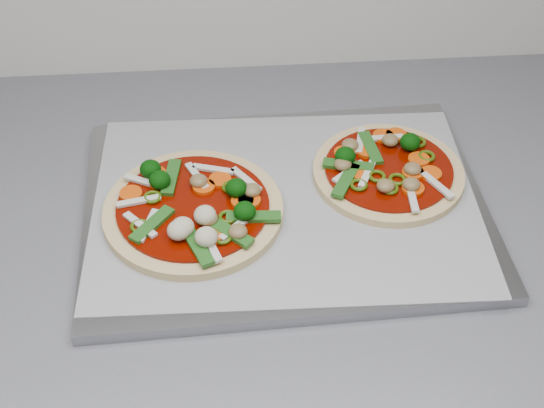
{
  "coord_description": "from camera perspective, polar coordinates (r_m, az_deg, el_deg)",
  "views": [
    {
      "loc": [
        -0.69,
        0.69,
        1.49
      ],
      "look_at": [
        -0.65,
        1.28,
        0.93
      ],
      "focal_mm": 50.0,
      "sensor_mm": 36.0,
      "label": 1
    }
  ],
  "objects": [
    {
      "name": "pizza_right",
      "position": [
        0.88,
        8.63,
        2.6
      ],
      "size": [
        0.21,
        0.21,
        0.03
      ],
      "rotation": [
        0.0,
        0.0,
        -0.27
      ],
      "color": "#DDB680",
      "rests_on": "parchment"
    },
    {
      "name": "pizza_left",
      "position": [
        0.82,
        -5.84,
        -0.38
      ],
      "size": [
        0.25,
        0.25,
        0.03
      ],
      "rotation": [
        0.0,
        0.0,
        -0.38
      ],
      "color": "#DDB680",
      "rests_on": "parchment"
    },
    {
      "name": "baking_tray",
      "position": [
        0.85,
        0.99,
        -0.17
      ],
      "size": [
        0.45,
        0.34,
        0.01
      ],
      "primitive_type": "cube",
      "rotation": [
        0.0,
        0.0,
        0.03
      ],
      "color": "gray",
      "rests_on": "countertop"
    },
    {
      "name": "parchment",
      "position": [
        0.84,
        1.0,
        0.24
      ],
      "size": [
        0.43,
        0.32,
        0.0
      ],
      "primitive_type": "cube",
      "rotation": [
        0.0,
        0.0,
        -0.03
      ],
      "color": "#A0A1A6",
      "rests_on": "baking_tray"
    }
  ]
}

